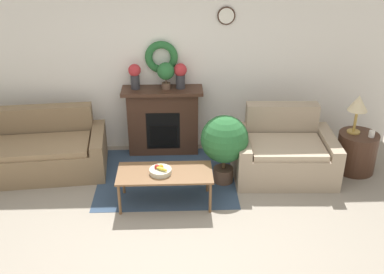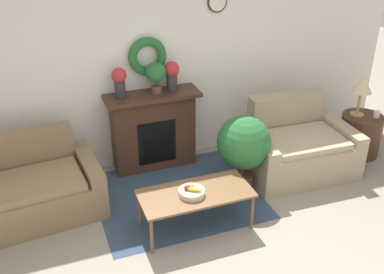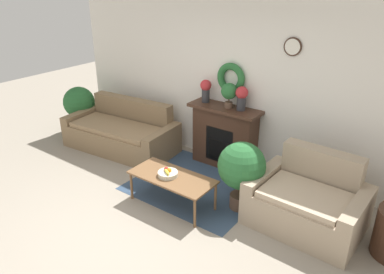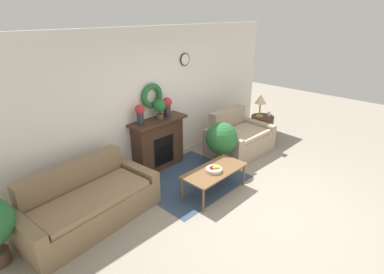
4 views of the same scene
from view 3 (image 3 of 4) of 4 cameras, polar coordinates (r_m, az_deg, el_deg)
ground_plane at (r=4.74m, az=-9.01°, el=-15.31°), size 16.00×16.00×0.00m
floor_rug at (r=5.73m, az=1.01°, el=-7.30°), size 1.88×1.65×0.01m
wall_back at (r=5.91m, az=7.53°, el=7.84°), size 6.80×0.17×2.70m
fireplace at (r=6.09m, az=4.98°, el=0.12°), size 1.18×0.41×1.03m
couch_left at (r=6.88m, az=-10.58°, el=0.66°), size 2.09×1.13×0.85m
loveseat_right at (r=4.98m, az=17.22°, el=-9.47°), size 1.39×1.04×0.92m
coffee_table at (r=5.09m, az=-3.05°, el=-6.36°), size 1.18×0.55×0.44m
fruit_bowl at (r=5.07m, az=-3.71°, el=-5.54°), size 0.27×0.27×0.11m
vase_on_mantel_left at (r=6.04m, az=2.11°, el=7.30°), size 0.18×0.18×0.37m
vase_on_mantel_right at (r=5.72m, az=7.57°, el=6.13°), size 0.19×0.19×0.37m
potted_plant_on_mantel at (r=5.79m, az=5.68°, el=6.79°), size 0.25×0.25×0.39m
potted_plant_floor_by_couch at (r=7.70m, az=-16.80°, el=4.87°), size 0.61×0.61×0.92m
potted_plant_floor_by_loveseat at (r=4.96m, az=7.56°, el=-4.67°), size 0.64×0.64×0.96m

